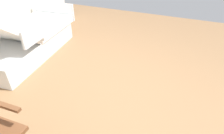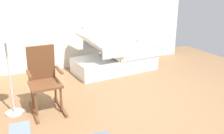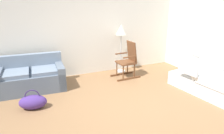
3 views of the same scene
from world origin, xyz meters
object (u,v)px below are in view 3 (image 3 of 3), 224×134
floor_lamp (121,33)px  duffel_bag (33,102)px  hospital_bed (212,81)px  rocking_chair (128,60)px  couch (31,78)px

floor_lamp → duffel_bag: floor_lamp is taller
hospital_bed → rocking_chair: hospital_bed is taller
couch → rocking_chair: size_ratio=1.57×
hospital_bed → couch: bearing=152.8°
couch → duffel_bag: 1.06m
hospital_bed → duffel_bag: hospital_bed is taller
duffel_bag → hospital_bed: bearing=-13.7°
hospital_bed → floor_lamp: bearing=118.7°
hospital_bed → duffel_bag: (-3.98, 0.97, -0.16)m
couch → rocking_chair: (2.64, -0.19, 0.20)m
rocking_chair → duffel_bag: rocking_chair is taller
couch → hospital_bed: bearing=-27.2°
hospital_bed → duffel_bag: 4.10m
couch → floor_lamp: size_ratio=1.11×
rocking_chair → duffel_bag: size_ratio=1.70×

